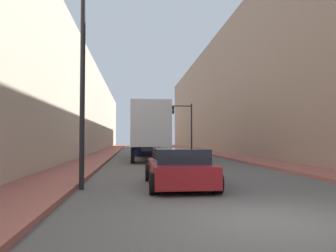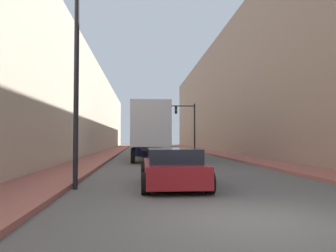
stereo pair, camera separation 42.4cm
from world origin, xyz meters
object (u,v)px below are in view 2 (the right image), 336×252
(semi_truck, at_px, (149,131))
(street_lamp, at_px, (77,37))
(sedan_car, at_px, (173,168))
(traffic_signal_gantry, at_px, (181,118))

(semi_truck, bearing_deg, street_lamp, -99.92)
(sedan_car, xyz_separation_m, street_lamp, (-3.17, -0.39, 4.28))
(sedan_car, relative_size, street_lamp, 0.57)
(semi_truck, xyz_separation_m, traffic_signal_gantry, (4.25, 13.47, 1.90))
(traffic_signal_gantry, bearing_deg, sedan_car, -97.57)
(sedan_car, distance_m, street_lamp, 5.34)
(sedan_car, relative_size, traffic_signal_gantry, 0.64)
(traffic_signal_gantry, xyz_separation_m, street_lamp, (-6.97, -29.05, 0.76))
(traffic_signal_gantry, distance_m, street_lamp, 29.88)
(sedan_car, distance_m, traffic_signal_gantry, 29.12)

